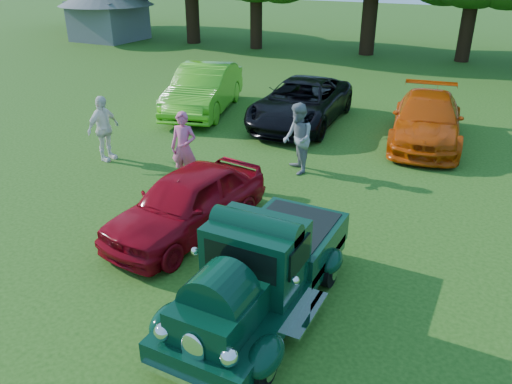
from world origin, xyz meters
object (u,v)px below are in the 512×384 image
at_px(red_convertible, 187,202).
at_px(spectator_pink, 184,147).
at_px(back_car_orange, 427,119).
at_px(spectator_grey, 298,139).
at_px(back_car_black, 301,102).
at_px(gazebo, 107,3).
at_px(hero_pickup, 262,271).
at_px(spectator_white, 103,129).
at_px(back_car_lime, 204,89).

xyz_separation_m(red_convertible, spectator_pink, (-1.57, 2.17, 0.24)).
bearing_deg(back_car_orange, spectator_grey, -131.19).
height_order(back_car_orange, spectator_grey, spectator_grey).
distance_m(back_car_orange, spectator_grey, 4.87).
xyz_separation_m(back_car_black, spectator_pink, (-0.78, -5.93, 0.16)).
xyz_separation_m(back_car_orange, gazebo, (-23.47, 11.81, 1.67)).
height_order(hero_pickup, back_car_orange, hero_pickup).
bearing_deg(spectator_white, gazebo, 45.42).
bearing_deg(hero_pickup, back_car_lime, 127.03).
bearing_deg(gazebo, back_car_orange, -26.72).
xyz_separation_m(red_convertible, back_car_black, (-0.79, 8.11, 0.07)).
bearing_deg(spectator_grey, spectator_white, -109.93).
distance_m(red_convertible, spectator_white, 5.04).
bearing_deg(hero_pickup, gazebo, 136.35).
xyz_separation_m(back_car_lime, spectator_grey, (5.37, -3.79, 0.09)).
bearing_deg(spectator_pink, hero_pickup, -55.68).
relative_size(back_car_orange, spectator_pink, 2.73).
xyz_separation_m(back_car_lime, back_car_black, (3.80, 0.27, -0.10)).
xyz_separation_m(back_car_black, spectator_grey, (1.57, -4.07, 0.19)).
relative_size(back_car_lime, gazebo, 0.81).
bearing_deg(hero_pickup, spectator_pink, 137.38).
xyz_separation_m(back_car_orange, spectator_grey, (-2.64, -4.09, 0.22)).
distance_m(hero_pickup, red_convertible, 3.00).
relative_size(spectator_white, gazebo, 0.29).
xyz_separation_m(hero_pickup, back_car_lime, (-7.12, 9.44, 0.12)).
relative_size(hero_pickup, gazebo, 0.68).
relative_size(back_car_orange, spectator_grey, 2.66).
height_order(red_convertible, back_car_black, back_car_black).
bearing_deg(back_car_black, back_car_lime, 179.99).
bearing_deg(spectator_white, hero_pickup, -115.97).
bearing_deg(spectator_grey, back_car_orange, 109.65).
distance_m(red_convertible, spectator_grey, 4.13).
distance_m(spectator_grey, spectator_white, 5.48).
bearing_deg(back_car_lime, back_car_black, -12.14).
bearing_deg(spectator_white, back_car_black, -28.74).
bearing_deg(red_convertible, back_car_black, 102.41).
distance_m(spectator_pink, spectator_white, 2.88).
bearing_deg(spectator_white, back_car_orange, -50.02).
height_order(spectator_pink, gazebo, gazebo).
relative_size(back_car_black, spectator_grey, 2.88).
distance_m(back_car_lime, spectator_white, 5.45).
relative_size(back_car_lime, spectator_grey, 2.74).
relative_size(red_convertible, back_car_black, 0.74).
distance_m(red_convertible, back_car_lime, 9.08).
height_order(back_car_lime, spectator_white, spectator_white).
xyz_separation_m(spectator_grey, gazebo, (-20.83, 15.90, 1.45)).
xyz_separation_m(back_car_lime, gazebo, (-15.46, 12.11, 1.54)).
distance_m(spectator_pink, gazebo, 25.68).
bearing_deg(spectator_pink, gazebo, 123.07).
bearing_deg(gazebo, back_car_lime, -38.06).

